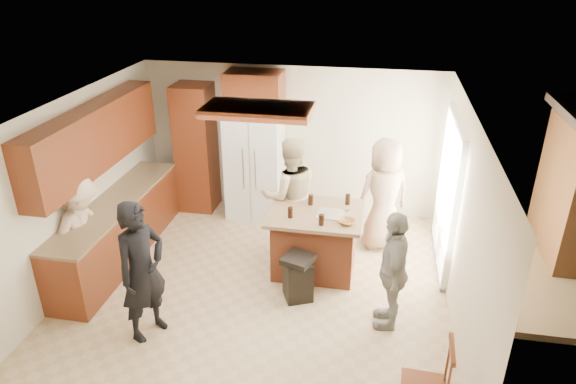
% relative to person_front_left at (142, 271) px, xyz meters
% --- Properties ---
extents(person_front_left, '(0.69, 0.77, 1.74)m').
position_rel_person_front_left_xyz_m(person_front_left, '(0.00, 0.00, 0.00)').
color(person_front_left, black).
rests_on(person_front_left, ground).
extents(person_behind_left, '(1.01, 0.82, 1.79)m').
position_rel_person_front_left_xyz_m(person_behind_left, '(1.31, 2.20, 0.03)').
color(person_behind_left, tan).
rests_on(person_behind_left, ground).
extents(person_behind_right, '(1.01, 0.89, 1.73)m').
position_rel_person_front_left_xyz_m(person_behind_right, '(2.66, 2.55, -0.00)').
color(person_behind_right, tan).
rests_on(person_behind_right, ground).
extents(person_side_right, '(0.48, 0.91, 1.53)m').
position_rel_person_front_left_xyz_m(person_side_right, '(2.81, 0.69, -0.10)').
color(person_side_right, gray).
rests_on(person_side_right, ground).
extents(person_counter, '(0.62, 1.09, 1.59)m').
position_rel_person_front_left_xyz_m(person_counter, '(-1.21, 0.80, -0.07)').
color(person_counter, tan).
rests_on(person_counter, ground).
extents(left_cabinetry, '(0.64, 3.00, 2.30)m').
position_rel_person_front_left_xyz_m(left_cabinetry, '(-1.17, 1.50, 0.09)').
color(left_cabinetry, maroon).
rests_on(left_cabinetry, ground).
extents(back_wall_units, '(1.80, 0.60, 2.45)m').
position_rel_person_front_left_xyz_m(back_wall_units, '(-0.26, 3.30, 0.51)').
color(back_wall_units, maroon).
rests_on(back_wall_units, ground).
extents(refrigerator, '(0.90, 0.76, 1.80)m').
position_rel_person_front_left_xyz_m(refrigerator, '(0.53, 3.22, 0.03)').
color(refrigerator, white).
rests_on(refrigerator, ground).
extents(kitchen_island, '(1.28, 1.03, 0.93)m').
position_rel_person_front_left_xyz_m(kitchen_island, '(1.75, 1.68, -0.39)').
color(kitchen_island, '#984427').
rests_on(kitchen_island, ground).
extents(island_items, '(0.94, 0.75, 0.15)m').
position_rel_person_front_left_xyz_m(island_items, '(1.99, 1.59, 0.10)').
color(island_items, silver).
rests_on(island_items, kitchen_island).
extents(trash_bin, '(0.46, 0.46, 0.63)m').
position_rel_person_front_left_xyz_m(trash_bin, '(1.63, 0.99, -0.55)').
color(trash_bin, black).
rests_on(trash_bin, ground).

